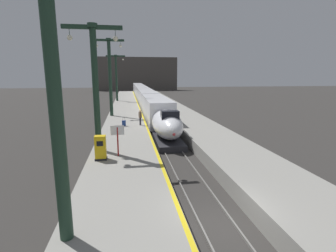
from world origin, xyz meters
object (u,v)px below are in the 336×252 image
(station_column_near, at_px, (53,56))
(station_column_distant, at_px, (116,74))
(station_column_mid, at_px, (95,76))
(passenger_near_edge, at_px, (140,116))
(highspeed_train_main, at_px, (144,96))
(departure_info_board, at_px, (118,134))
(ticket_machine_yellow, at_px, (101,149))
(rolling_suitcase, at_px, (124,123))
(station_column_far, at_px, (110,71))

(station_column_near, xyz_separation_m, station_column_distant, (-0.05, 47.66, -0.24))
(station_column_mid, relative_size, station_column_distant, 0.92)
(station_column_near, relative_size, station_column_distant, 1.03)
(passenger_near_edge, bearing_deg, highspeed_train_main, 85.39)
(station_column_near, relative_size, departure_info_board, 4.66)
(station_column_mid, bearing_deg, ticket_machine_yellow, -80.84)
(station_column_mid, relative_size, ticket_machine_yellow, 5.53)
(ticket_machine_yellow, relative_size, departure_info_board, 0.75)
(rolling_suitcase, bearing_deg, station_column_distant, 93.47)
(station_column_mid, distance_m, ticket_machine_yellow, 5.10)
(station_column_far, bearing_deg, station_column_mid, -90.00)
(station_column_near, xyz_separation_m, ticket_machine_yellow, (0.30, 8.21, -5.25))
(highspeed_train_main, xyz_separation_m, station_column_distant, (-5.90, -1.47, 4.83))
(station_column_far, bearing_deg, departure_info_board, -85.43)
(station_column_near, relative_size, passenger_near_edge, 5.84)
(station_column_mid, bearing_deg, passenger_near_edge, 68.89)
(station_column_distant, distance_m, passenger_near_edge, 28.81)
(highspeed_train_main, height_order, ticket_machine_yellow, highspeed_train_main)
(passenger_near_edge, relative_size, ticket_machine_yellow, 1.06)
(station_column_far, bearing_deg, rolling_suitcase, -77.18)
(rolling_suitcase, bearing_deg, passenger_near_edge, 4.77)
(station_column_far, distance_m, station_column_distant, 20.80)
(station_column_far, bearing_deg, passenger_near_edge, -64.65)
(highspeed_train_main, height_order, rolling_suitcase, highspeed_train_main)
(rolling_suitcase, bearing_deg, station_column_mid, -100.89)
(highspeed_train_main, height_order, station_column_far, station_column_far)
(station_column_far, bearing_deg, station_column_near, -89.89)
(station_column_distant, bearing_deg, station_column_near, -89.94)
(ticket_machine_yellow, bearing_deg, station_column_near, -92.07)
(passenger_near_edge, bearing_deg, station_column_distant, 97.09)
(station_column_near, relative_size, ticket_machine_yellow, 6.17)
(station_column_near, xyz_separation_m, rolling_suitcase, (1.66, 19.31, -5.69))
(highspeed_train_main, xyz_separation_m, departure_info_board, (-4.46, -40.31, 0.59))
(highspeed_train_main, height_order, station_column_near, station_column_near)
(station_column_distant, xyz_separation_m, passenger_near_edge, (3.51, -28.20, -4.76))
(station_column_mid, bearing_deg, station_column_near, -89.71)
(station_column_distant, distance_m, rolling_suitcase, 28.92)
(rolling_suitcase, relative_size, departure_info_board, 0.46)
(passenger_near_edge, relative_size, departure_info_board, 0.80)
(highspeed_train_main, bearing_deg, station_column_near, -96.79)
(departure_info_board, bearing_deg, passenger_near_edge, 79.02)
(ticket_machine_yellow, bearing_deg, highspeed_train_main, 82.28)
(station_column_near, distance_m, departure_info_board, 9.99)
(station_column_mid, bearing_deg, departure_info_board, -47.23)
(station_column_near, distance_m, rolling_suitcase, 20.20)
(rolling_suitcase, bearing_deg, highspeed_train_main, 82.02)
(highspeed_train_main, bearing_deg, station_column_mid, -98.66)
(passenger_near_edge, relative_size, rolling_suitcase, 1.72)
(station_column_distant, bearing_deg, departure_info_board, -87.87)
(highspeed_train_main, relative_size, station_column_distant, 7.93)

